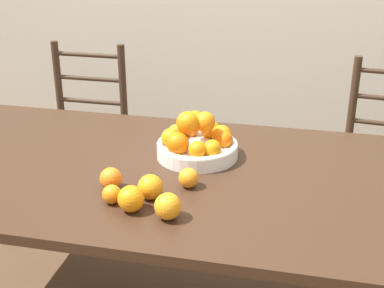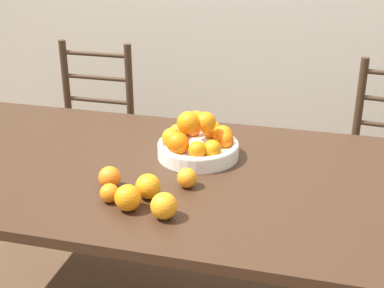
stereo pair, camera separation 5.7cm
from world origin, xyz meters
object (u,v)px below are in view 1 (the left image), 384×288
Objects in this scene: orange_loose_1 at (131,199)px; orange_loose_5 at (168,206)px; orange_loose_0 at (111,179)px; chair_left at (83,134)px; orange_loose_3 at (112,194)px; orange_loose_4 at (188,178)px; fruit_bowl at (197,142)px; orange_loose_2 at (150,187)px.

orange_loose_1 is 1.01× the size of orange_loose_5.
chair_left is at bearing 118.96° from orange_loose_0.
orange_loose_1 is 1.35× the size of orange_loose_3.
orange_loose_0 is 1.10× the size of orange_loose_4.
orange_loose_3 is 0.27m from orange_loose_4.
fruit_bowl is 4.54× the size of orange_loose_4.
orange_loose_2 reaches higher than orange_loose_4.
chair_left is (-0.81, 0.94, -0.29)m from orange_loose_4.
orange_loose_3 is at bearing -67.76° from orange_loose_0.
fruit_bowl is at bearing 65.25° from orange_loose_3.
orange_loose_5 is 0.09× the size of chair_left.
orange_loose_1 is at bearing -104.34° from fruit_bowl.
orange_loose_4 is (0.14, 0.19, -0.01)m from orange_loose_1.
orange_loose_1 is 0.10m from orange_loose_2.
orange_loose_0 is at bearing -125.46° from fruit_bowl.
chair_left is at bearing 120.64° from orange_loose_1.
chair_left is (-0.71, 1.05, -0.30)m from orange_loose_2.
orange_loose_1 is 1.35m from chair_left.
orange_loose_0 is at bearing 148.88° from orange_loose_5.
orange_loose_2 is 1.22× the size of orange_loose_4.
orange_loose_0 is 0.08× the size of chair_left.
fruit_bowl is 4.11× the size of orange_loose_0.
orange_loose_1 is 0.09× the size of chair_left.
orange_loose_1 is at bearing -47.69° from orange_loose_0.
orange_loose_4 is at bearing 54.58° from orange_loose_1.
orange_loose_1 reaches higher than orange_loose_0.
orange_loose_0 is at bearing -164.56° from orange_loose_4.
orange_loose_4 is 1.27m from chair_left.
orange_loose_0 is (-0.22, -0.32, -0.02)m from fruit_bowl.
orange_loose_5 is at bearing -88.73° from fruit_bowl.
orange_loose_2 is at bearing -102.38° from fruit_bowl.
orange_loose_2 reaches higher than orange_loose_3.
orange_loose_5 reaches higher than orange_loose_3.
orange_loose_2 is at bearing -134.37° from orange_loose_4.
fruit_bowl is 0.25m from orange_loose_4.
orange_loose_0 is 0.91× the size of orange_loose_2.
orange_loose_0 is 0.26m from orange_loose_4.
orange_loose_2 is at bearing -13.31° from orange_loose_0.
chair_left is (-0.60, 1.10, -0.29)m from orange_loose_3.
fruit_bowl is 0.39m from orange_loose_0.
orange_loose_4 is 0.21m from orange_loose_5.
orange_loose_5 is at bearing -93.95° from orange_loose_4.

